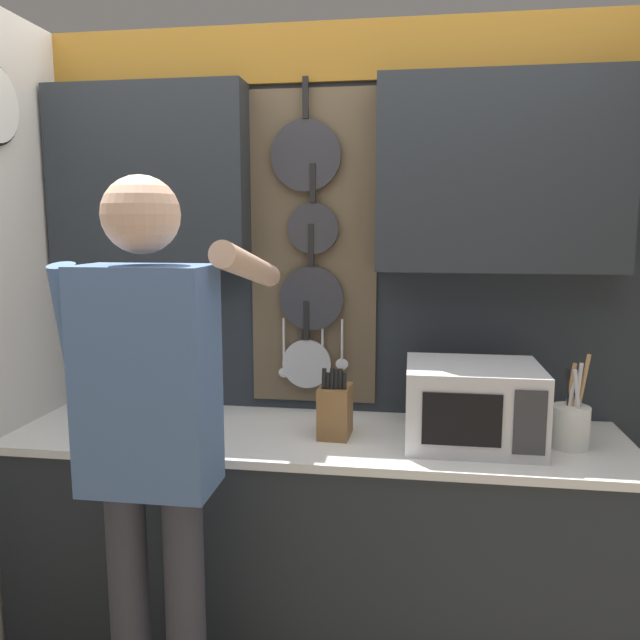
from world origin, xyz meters
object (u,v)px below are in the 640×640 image
knife_block (335,410)px  utensil_crock (571,424)px  person (151,423)px  microwave (472,404)px

knife_block → utensil_crock: 0.82m
knife_block → utensil_crock: size_ratio=0.79×
utensil_crock → person: person is taller
microwave → utensil_crock: 0.34m
utensil_crock → person: bearing=-158.7°
microwave → utensil_crock: size_ratio=1.41×
microwave → utensil_crock: utensil_crock is taller
utensil_crock → person: (-1.30, -0.51, 0.11)m
microwave → utensil_crock: bearing=0.3°
knife_block → microwave: bearing=-0.1°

